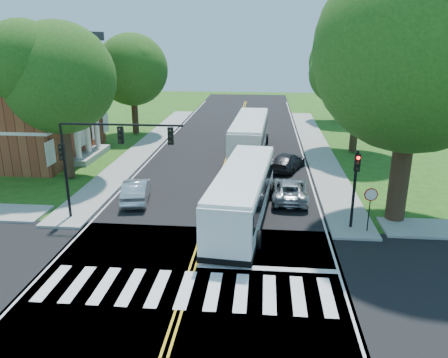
# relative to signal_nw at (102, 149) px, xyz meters

# --- Properties ---
(ground) EXTENTS (140.00, 140.00, 0.00)m
(ground) POSITION_rel_signal_nw_xyz_m (5.86, -6.43, -4.38)
(ground) COLOR #214D13
(ground) RESTS_ON ground
(road) EXTENTS (14.00, 96.00, 0.01)m
(road) POSITION_rel_signal_nw_xyz_m (5.86, 11.57, -4.37)
(road) COLOR black
(road) RESTS_ON ground
(cross_road) EXTENTS (60.00, 12.00, 0.01)m
(cross_road) POSITION_rel_signal_nw_xyz_m (5.86, -6.43, -4.37)
(cross_road) COLOR black
(cross_road) RESTS_ON ground
(center_line) EXTENTS (0.36, 70.00, 0.01)m
(center_line) POSITION_rel_signal_nw_xyz_m (5.86, 15.57, -4.36)
(center_line) COLOR gold
(center_line) RESTS_ON road
(edge_line_w) EXTENTS (0.12, 70.00, 0.01)m
(edge_line_w) POSITION_rel_signal_nw_xyz_m (-0.94, 15.57, -4.36)
(edge_line_w) COLOR silver
(edge_line_w) RESTS_ON road
(edge_line_e) EXTENTS (0.12, 70.00, 0.01)m
(edge_line_e) POSITION_rel_signal_nw_xyz_m (12.66, 15.57, -4.36)
(edge_line_e) COLOR silver
(edge_line_e) RESTS_ON road
(crosswalk) EXTENTS (12.60, 3.00, 0.01)m
(crosswalk) POSITION_rel_signal_nw_xyz_m (5.86, -6.93, -4.36)
(crosswalk) COLOR silver
(crosswalk) RESTS_ON road
(stop_bar) EXTENTS (6.60, 0.40, 0.01)m
(stop_bar) POSITION_rel_signal_nw_xyz_m (9.36, -4.83, -4.36)
(stop_bar) COLOR silver
(stop_bar) RESTS_ON road
(sidewalk_nw) EXTENTS (2.60, 40.00, 0.15)m
(sidewalk_nw) POSITION_rel_signal_nw_xyz_m (-2.44, 18.57, -4.30)
(sidewalk_nw) COLOR gray
(sidewalk_nw) RESTS_ON ground
(sidewalk_ne) EXTENTS (2.60, 40.00, 0.15)m
(sidewalk_ne) POSITION_rel_signal_nw_xyz_m (14.16, 18.57, -4.30)
(sidewalk_ne) COLOR gray
(sidewalk_ne) RESTS_ON ground
(tree_ne_big) EXTENTS (10.80, 10.80, 14.91)m
(tree_ne_big) POSITION_rel_signal_nw_xyz_m (16.86, 1.57, 5.24)
(tree_ne_big) COLOR #372716
(tree_ne_big) RESTS_ON ground
(tree_west_near) EXTENTS (8.00, 8.00, 11.40)m
(tree_west_near) POSITION_rel_signal_nw_xyz_m (-5.64, 7.57, 3.15)
(tree_west_near) COLOR #372716
(tree_west_near) RESTS_ON ground
(tree_west_far) EXTENTS (7.60, 7.60, 10.67)m
(tree_west_far) POSITION_rel_signal_nw_xyz_m (-5.14, 23.57, 2.62)
(tree_west_far) COLOR #372716
(tree_west_far) RESTS_ON ground
(tree_east_mid) EXTENTS (8.40, 8.40, 11.93)m
(tree_east_mid) POSITION_rel_signal_nw_xyz_m (17.36, 17.57, 3.48)
(tree_east_mid) COLOR #372716
(tree_east_mid) RESTS_ON ground
(tree_east_far) EXTENTS (7.20, 7.20, 10.34)m
(tree_east_far) POSITION_rel_signal_nw_xyz_m (18.36, 33.57, 2.48)
(tree_east_far) COLOR #372716
(tree_east_far) RESTS_ON ground
(signal_nw) EXTENTS (7.15, 0.46, 5.66)m
(signal_nw) POSITION_rel_signal_nw_xyz_m (0.00, 0.00, 0.00)
(signal_nw) COLOR black
(signal_nw) RESTS_ON ground
(signal_ne) EXTENTS (0.30, 0.46, 4.40)m
(signal_ne) POSITION_rel_signal_nw_xyz_m (14.06, 0.01, -1.41)
(signal_ne) COLOR black
(signal_ne) RESTS_ON ground
(stop_sign) EXTENTS (0.76, 0.08, 2.53)m
(stop_sign) POSITION_rel_signal_nw_xyz_m (14.86, -0.45, -2.35)
(stop_sign) COLOR black
(stop_sign) RESTS_ON ground
(bus_lead) EXTENTS (3.75, 12.20, 3.11)m
(bus_lead) POSITION_rel_signal_nw_xyz_m (7.90, 0.92, -2.73)
(bus_lead) COLOR white
(bus_lead) RESTS_ON road
(bus_follow) EXTENTS (3.50, 12.89, 3.31)m
(bus_follow) POSITION_rel_signal_nw_xyz_m (7.75, 16.24, -2.62)
(bus_follow) COLOR white
(bus_follow) RESTS_ON road
(hatchback) EXTENTS (2.27, 4.65, 1.47)m
(hatchback) POSITION_rel_signal_nw_xyz_m (0.77, 3.31, -3.63)
(hatchback) COLOR silver
(hatchback) RESTS_ON road
(suv) EXTENTS (2.49, 5.06, 1.38)m
(suv) POSITION_rel_signal_nw_xyz_m (10.86, 4.50, -3.68)
(suv) COLOR #A8AAAF
(suv) RESTS_ON road
(dark_sedan) EXTENTS (3.50, 5.08, 1.37)m
(dark_sedan) POSITION_rel_signal_nw_xyz_m (10.99, 11.40, -3.68)
(dark_sedan) COLOR black
(dark_sedan) RESTS_ON road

